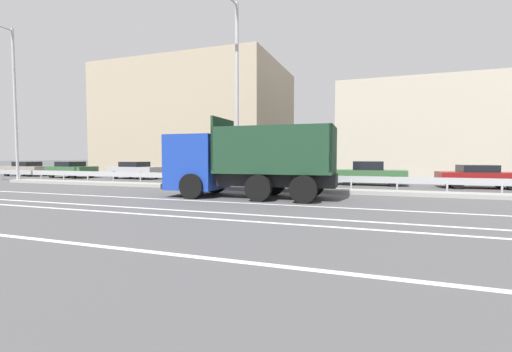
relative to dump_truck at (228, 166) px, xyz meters
The scene contains 20 objects.
ground_plane 1.42m from the dump_truck, 149.81° to the left, with size 320.00×320.00×0.00m, color #4C4C4F.
lane_strip_0 2.44m from the dump_truck, 59.70° to the right, with size 61.97×0.16×0.01m, color silver.
lane_strip_1 4.42m from the dump_truck, 75.85° to the right, with size 61.97×0.16×0.01m, color silver.
lane_strip_2 5.37m from the dump_truck, 78.58° to the right, with size 61.97×0.16×0.01m, color silver.
lane_strip_3 8.61m from the dump_truck, 83.05° to the right, with size 61.97×0.16×0.01m, color silver.
median_island 3.42m from the dump_truck, 97.51° to the left, with size 34.08×1.10×0.18m, color gray.
median_guardrail 4.12m from the dump_truck, 95.91° to the left, with size 61.97×0.09×0.78m.
dump_truck is the anchor object (origin of this frame).
median_road_sign 5.08m from the dump_truck, 141.49° to the left, with size 0.80×0.16×2.24m.
street_lamp_0 18.16m from the dump_truck, behind, with size 0.70×2.20×10.42m.
street_lamp_1 4.94m from the dump_truck, 106.53° to the left, with size 0.71×1.83×9.65m.
parked_car_0 25.68m from the dump_truck, 160.09° to the left, with size 4.23×2.05×1.31m.
parked_car_1 19.89m from the dump_truck, 155.68° to the left, with size 4.27×2.18×1.35m.
parked_car_2 14.87m from the dump_truck, 143.95° to the left, with size 4.50×2.15×1.35m.
parked_car_3 10.47m from the dump_truck, 126.13° to the left, with size 4.18×2.05×1.28m.
parked_car_4 8.51m from the dump_truck, 93.08° to the left, with size 3.93×2.00×1.41m.
parked_car_5 10.26m from the dump_truck, 56.51° to the left, with size 4.16×1.80×1.46m.
parked_car_6 14.07m from the dump_truck, 36.11° to the left, with size 4.25×2.14×1.29m.
background_building_0 24.64m from the dump_truck, 122.03° to the left, with size 18.49×13.48×11.37m, color tan.
background_building_1 23.28m from the dump_truck, 51.66° to the left, with size 22.89×9.58×7.55m, color #B7AD99.
Camera 1 is at (6.54, -13.80, 1.72)m, focal length 24.00 mm.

